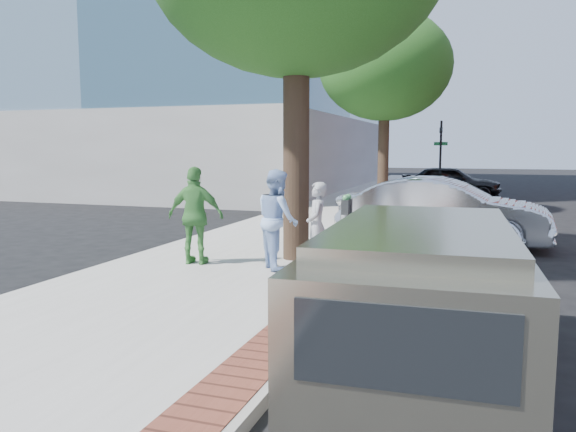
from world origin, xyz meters
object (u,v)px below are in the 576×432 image
at_px(person_gray, 317,226).
at_px(sedan_silver, 443,211).
at_px(bg_car, 450,182).
at_px(van, 422,292).
at_px(parking_meter, 347,220).
at_px(person_officer, 278,219).
at_px(person_green, 196,216).

bearing_deg(person_gray, sedan_silver, 139.21).
height_order(bg_car, van, van).
bearing_deg(parking_meter, sedan_silver, 76.71).
distance_m(person_officer, person_green, 1.62).
distance_m(parking_meter, person_officer, 1.64).
height_order(person_officer, van, person_officer).
distance_m(sedan_silver, bg_car, 13.45).
distance_m(person_green, van, 5.98).
height_order(person_officer, bg_car, person_officer).
relative_size(person_gray, van, 0.35).
bearing_deg(person_gray, van, 12.93).
relative_size(sedan_silver, van, 1.09).
bearing_deg(sedan_silver, person_green, 140.92).
relative_size(person_officer, person_green, 0.98).
distance_m(parking_meter, sedan_silver, 5.37).
xyz_separation_m(person_green, sedan_silver, (4.31, 4.64, -0.26)).
bearing_deg(bg_car, person_gray, 174.79).
relative_size(person_green, sedan_silver, 0.37).
bearing_deg(parking_meter, van, -64.67).
bearing_deg(parking_meter, person_gray, 130.76).
xyz_separation_m(sedan_silver, bg_car, (-0.45, 13.44, -0.05)).
distance_m(person_gray, van, 4.70).
xyz_separation_m(person_gray, van, (2.29, -4.11, -0.04)).
height_order(person_green, sedan_silver, person_green).
xyz_separation_m(sedan_silver, van, (0.30, -8.44, 0.09)).
bearing_deg(person_officer, person_gray, -114.77).
bearing_deg(person_gray, person_officer, -93.35).
height_order(person_green, bg_car, person_green).
bearing_deg(bg_car, person_green, 167.67).
bearing_deg(van, bg_car, 89.72).
height_order(person_gray, van, person_gray).
distance_m(bg_car, van, 21.90).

